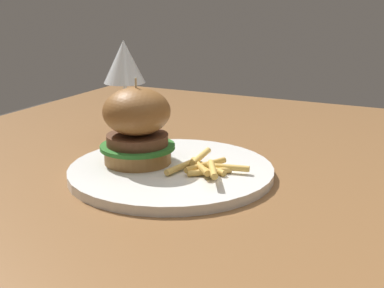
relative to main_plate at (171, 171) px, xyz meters
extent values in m
cube|color=brown|center=(0.04, 0.13, -0.03)|extent=(1.12, 0.98, 0.04)
cylinder|color=brown|center=(-0.46, 0.57, -0.40)|extent=(0.06, 0.06, 0.70)
cylinder|color=white|center=(0.00, 0.00, 0.00)|extent=(0.30, 0.30, 0.01)
cylinder|color=#9E6B38|center=(-0.06, 0.00, 0.02)|extent=(0.10, 0.10, 0.02)
cylinder|color=#2D7028|center=(-0.06, 0.00, 0.03)|extent=(0.11, 0.11, 0.01)
cylinder|color=brown|center=(-0.06, 0.00, 0.04)|extent=(0.09, 0.09, 0.02)
ellipsoid|color=brown|center=(-0.06, 0.00, 0.09)|extent=(0.10, 0.10, 0.07)
cylinder|color=#CCB78C|center=(-0.06, 0.00, 0.11)|extent=(0.00, 0.00, 0.05)
cylinder|color=#E0B251|center=(0.06, 0.01, 0.01)|extent=(0.05, 0.03, 0.01)
cylinder|color=#EABC5B|center=(0.06, -0.01, 0.01)|extent=(0.06, 0.04, 0.01)
cylinder|color=#EABC5B|center=(0.02, -0.01, 0.01)|extent=(0.02, 0.07, 0.01)
cylinder|color=gold|center=(0.05, 0.01, 0.02)|extent=(0.04, 0.07, 0.01)
cylinder|color=#EABC5B|center=(0.03, 0.03, 0.02)|extent=(0.02, 0.07, 0.01)
cylinder|color=#EABC5B|center=(0.07, -0.01, 0.01)|extent=(0.05, 0.05, 0.01)
cylinder|color=#E0B251|center=(0.08, 0.01, 0.02)|extent=(0.07, 0.02, 0.01)
cylinder|color=gold|center=(0.05, -0.01, 0.02)|extent=(0.05, 0.05, 0.01)
cylinder|color=#E0B251|center=(0.08, -0.03, 0.03)|extent=(0.04, 0.06, 0.01)
cylinder|color=silver|center=(-0.17, 0.14, -0.01)|extent=(0.07, 0.07, 0.00)
cylinder|color=silver|center=(-0.17, 0.14, 0.05)|extent=(0.01, 0.01, 0.10)
cone|color=silver|center=(-0.17, 0.14, 0.14)|extent=(0.08, 0.08, 0.08)
camera|label=1|loc=(0.36, -0.66, 0.26)|focal=50.00mm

